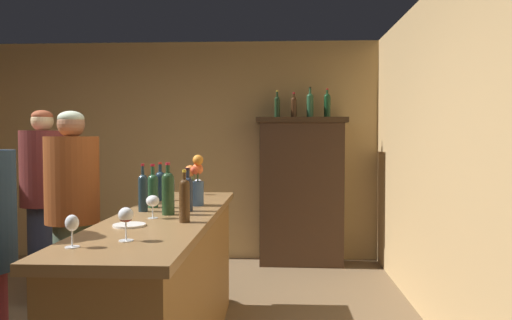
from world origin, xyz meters
name	(u,v)px	position (x,y,z in m)	size (l,w,h in m)	color
wall_back	(172,151)	(0.00, 3.05, 1.32)	(5.14, 0.12, 2.64)	tan
wall_right	(487,165)	(2.57, 0.00, 1.32)	(0.12, 6.11, 2.64)	tan
bar_counter	(167,290)	(0.62, 0.10, 0.50)	(0.62, 2.52, 0.99)	brown
display_cabinet	(301,188)	(1.59, 2.76, 0.89)	(1.04, 0.41, 1.71)	#3D281B
wine_bottle_chardonnay	(184,199)	(0.80, -0.19, 1.13)	(0.06, 0.06, 0.30)	#422914
wine_bottle_riesling	(153,189)	(0.46, 0.39, 1.13)	(0.07, 0.07, 0.30)	#214529
wine_bottle_malbec	(168,191)	(0.64, 0.08, 1.14)	(0.08, 0.08, 0.33)	#1E381D
wine_bottle_rose	(160,184)	(0.42, 0.78, 1.12)	(0.08, 0.08, 0.30)	#182C39
wine_bottle_pinot	(188,192)	(0.73, 0.24, 1.12)	(0.07, 0.07, 0.29)	#1F2533
wine_bottle_syrah	(143,191)	(0.44, 0.21, 1.13)	(0.06, 0.06, 0.32)	#1E2F36
wine_glass_front	(198,184)	(0.64, 1.17, 1.09)	(0.07, 0.07, 0.13)	white
wine_glass_mid	(126,217)	(0.62, -0.71, 1.11)	(0.07, 0.07, 0.16)	white
wine_glass_rear	(153,202)	(0.58, -0.07, 1.10)	(0.08, 0.08, 0.14)	white
wine_glass_spare	(72,225)	(0.43, -0.86, 1.10)	(0.06, 0.06, 0.15)	white
flower_arrangement	(195,183)	(0.73, 0.51, 1.16)	(0.13, 0.13, 0.36)	#334C72
cheese_plate	(129,225)	(0.52, -0.33, 1.00)	(0.18, 0.18, 0.01)	white
display_bottle_left	(277,106)	(1.31, 2.76, 1.85)	(0.06, 0.06, 0.32)	#1C321B
display_bottle_midleft	(294,106)	(1.50, 2.76, 1.85)	(0.07, 0.07, 0.29)	#442815
display_bottle_center	(310,104)	(1.68, 2.76, 1.87)	(0.08, 0.08, 0.35)	#265031
display_bottle_midright	(327,104)	(1.88, 2.76, 1.87)	(0.08, 0.08, 0.33)	#163C1E
patron_near_entrance	(73,213)	(-0.22, 0.64, 0.91)	(0.40, 0.40, 1.68)	#4E614D
patron_redhead	(44,198)	(-0.76, 1.29, 0.94)	(0.40, 0.40, 1.73)	#2C344D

